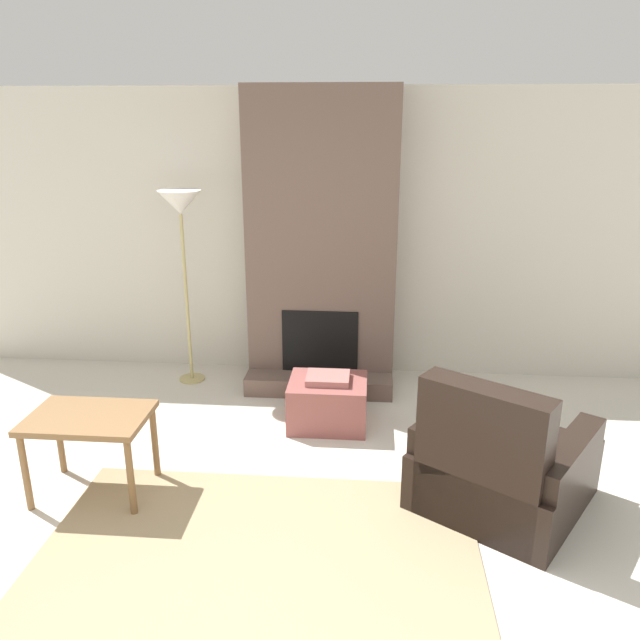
{
  "coord_description": "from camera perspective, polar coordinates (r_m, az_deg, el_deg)",
  "views": [
    {
      "loc": [
        0.44,
        -2.3,
        2.36
      ],
      "look_at": [
        0.0,
        2.88,
        0.64
      ],
      "focal_mm": 35.0,
      "sensor_mm": 36.0,
      "label": 1
    }
  ],
  "objects": [
    {
      "name": "ground_plane",
      "position": [
        3.32,
        -4.7,
        -27.01
      ],
      "size": [
        24.0,
        24.0,
        0.0
      ],
      "primitive_type": "plane",
      "color": "beige"
    },
    {
      "name": "wall_back",
      "position": [
        5.77,
        0.4,
        7.7
      ],
      "size": [
        7.52,
        0.06,
        2.6
      ],
      "primitive_type": "cube",
      "color": "beige",
      "rests_on": "ground_plane"
    },
    {
      "name": "fireplace",
      "position": [
        5.52,
        0.18,
        6.7
      ],
      "size": [
        1.3,
        0.72,
        2.6
      ],
      "color": "brown",
      "rests_on": "ground_plane"
    },
    {
      "name": "ottoman",
      "position": [
        4.98,
        0.72,
        -7.47
      ],
      "size": [
        0.61,
        0.5,
        0.42
      ],
      "color": "#8C4C47",
      "rests_on": "ground_plane"
    },
    {
      "name": "armchair",
      "position": [
        4.13,
        16.06,
        -12.93
      ],
      "size": [
        1.31,
        1.32,
        0.93
      ],
      "rotation": [
        0.0,
        0.0,
        2.56
      ],
      "color": "black",
      "rests_on": "ground_plane"
    },
    {
      "name": "side_table",
      "position": [
        4.27,
        -20.37,
        -9.07
      ],
      "size": [
        0.75,
        0.52,
        0.56
      ],
      "color": "brown",
      "rests_on": "ground_plane"
    },
    {
      "name": "floor_lamp_left",
      "position": [
        5.56,
        -12.63,
        9.51
      ],
      "size": [
        0.37,
        0.37,
        1.75
      ],
      "color": "tan",
      "rests_on": "ground_plane"
    },
    {
      "name": "area_rug",
      "position": [
        3.69,
        -5.95,
        -21.47
      ],
      "size": [
        2.49,
        1.78,
        0.01
      ],
      "primitive_type": "cube",
      "color": "#9E8966",
      "rests_on": "ground_plane"
    }
  ]
}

